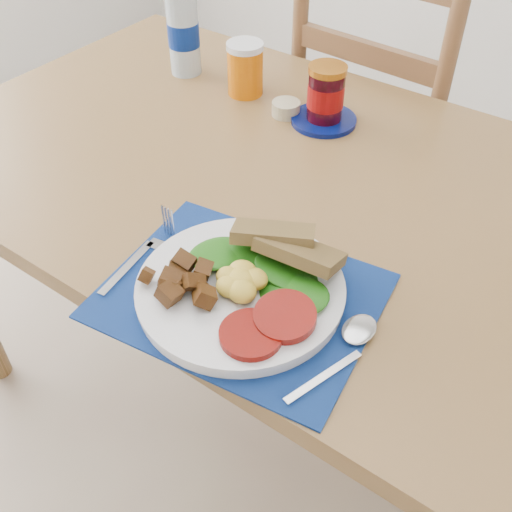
% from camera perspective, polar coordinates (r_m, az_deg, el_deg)
% --- Properties ---
extents(ground, '(4.00, 4.00, 0.00)m').
position_cam_1_polar(ground, '(1.64, -3.80, -17.03)').
color(ground, gray).
rests_on(ground, ground).
extents(table, '(1.40, 0.90, 0.75)m').
position_cam_1_polar(table, '(1.24, 0.60, 5.57)').
color(table, brown).
rests_on(table, ground).
extents(chair_far, '(0.49, 0.47, 1.25)m').
position_cam_1_polar(chair_far, '(1.73, 12.09, 14.58)').
color(chair_far, brown).
rests_on(chair_far, ground).
extents(placemat, '(0.44, 0.36, 0.00)m').
position_cam_1_polar(placemat, '(0.91, -1.47, -3.79)').
color(placemat, black).
rests_on(placemat, table).
extents(breakfast_plate, '(0.31, 0.31, 0.08)m').
position_cam_1_polar(breakfast_plate, '(0.90, -1.98, -2.75)').
color(breakfast_plate, silver).
rests_on(breakfast_plate, placemat).
extents(fork, '(0.03, 0.19, 0.00)m').
position_cam_1_polar(fork, '(0.99, -10.46, 0.31)').
color(fork, '#B2B5BA').
rests_on(fork, placemat).
extents(spoon, '(0.05, 0.19, 0.01)m').
position_cam_1_polar(spoon, '(0.85, 8.85, -8.24)').
color(spoon, '#B2B5BA').
rests_on(spoon, placemat).
extents(water_bottle, '(0.07, 0.07, 0.25)m').
position_cam_1_polar(water_bottle, '(1.50, -6.97, 20.85)').
color(water_bottle, '#ADBFCC').
rests_on(water_bottle, table).
extents(juice_glass, '(0.08, 0.08, 0.11)m').
position_cam_1_polar(juice_glass, '(1.42, -1.04, 17.28)').
color(juice_glass, '#D06005').
rests_on(juice_glass, table).
extents(ramekin, '(0.06, 0.06, 0.03)m').
position_cam_1_polar(ramekin, '(1.35, 2.87, 13.85)').
color(ramekin, tan).
rests_on(ramekin, table).
extents(jam_on_saucer, '(0.14, 0.14, 0.13)m').
position_cam_1_polar(jam_on_saucer, '(1.31, 6.63, 14.70)').
color(jam_on_saucer, '#050F51').
rests_on(jam_on_saucer, table).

